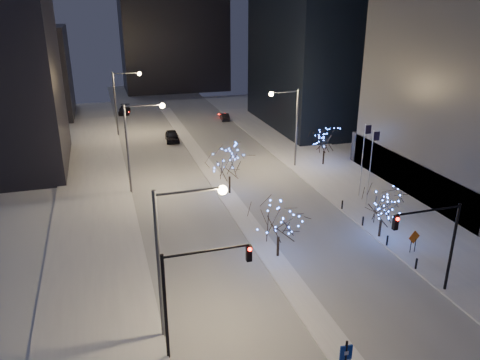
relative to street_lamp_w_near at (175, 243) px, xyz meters
name	(u,v)px	position (x,y,z in m)	size (l,w,h in m)	color
ground	(321,326)	(8.94, -2.00, -6.50)	(160.00, 160.00, 0.00)	silver
road	(203,162)	(8.94, 33.00, -6.49)	(20.00, 130.00, 0.02)	#AAAFB9
median	(212,174)	(8.94, 28.00, -6.42)	(2.00, 80.00, 0.15)	silver
east_sidewalk	(363,190)	(23.94, 18.00, -6.42)	(10.00, 90.00, 0.15)	silver
west_sidewalk	(95,223)	(-5.06, 18.00, -6.42)	(8.00, 90.00, 0.15)	silver
filler_west_far	(16,73)	(-17.06, 68.00, 1.50)	(18.00, 16.00, 16.00)	black
street_lamp_w_near	(175,243)	(0.00, 0.00, 0.00)	(4.40, 0.56, 10.00)	#595E66
street_lamp_w_mid	(137,136)	(0.00, 25.00, 0.00)	(4.40, 0.56, 10.00)	#595E66
street_lamp_w_far	(122,94)	(0.00, 50.00, 0.00)	(4.40, 0.56, 10.00)	#595E66
street_lamp_east	(290,118)	(19.02, 28.00, -0.05)	(3.90, 0.56, 10.00)	#595E66
traffic_signal_west	(191,285)	(0.50, -2.00, -1.74)	(5.26, 0.43, 7.00)	black
traffic_signal_east	(436,236)	(17.88, -1.00, -1.74)	(5.26, 0.43, 7.00)	black
flagpoles	(367,159)	(22.30, 15.25, -1.70)	(1.35, 2.60, 8.00)	silver
bollards	(375,230)	(19.14, 8.00, -5.90)	(0.16, 12.16, 0.90)	black
car_near	(172,136)	(6.61, 44.11, -5.67)	(1.95, 4.85, 1.65)	black
car_mid	(225,117)	(17.85, 55.08, -5.87)	(1.34, 3.84, 1.26)	black
car_far	(124,110)	(0.99, 65.63, -5.78)	(2.02, 4.98, 1.44)	black
holiday_tree_median_near	(279,221)	(9.44, 7.08, -3.17)	(4.55, 4.55, 4.95)	black
holiday_tree_median_far	(229,163)	(9.33, 21.43, -2.90)	(4.56, 4.56, 5.32)	black
holiday_tree_plaza_near	(383,206)	(19.44, 7.66, -3.38)	(4.18, 4.18, 4.68)	black
holiday_tree_plaza_far	(325,140)	(23.63, 27.36, -3.11)	(4.68, 4.68, 5.00)	black
construction_sign	(414,239)	(20.50, 4.34, -5.13)	(1.22, 0.24, 2.03)	black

